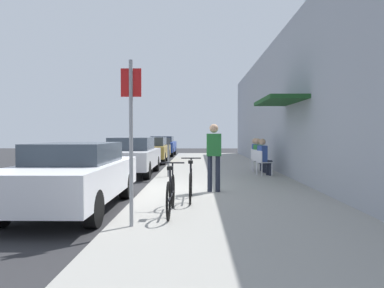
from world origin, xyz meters
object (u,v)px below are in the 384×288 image
Objects in this scene: cafe_chair_1 at (258,159)px; seated_patron_1 at (259,154)px; parked_car_1 at (131,156)px; cafe_chair_2 at (255,158)px; cafe_chair_0 at (262,161)px; seated_patron_2 at (256,153)px; parking_meter at (168,154)px; street_sign at (131,129)px; parked_car_0 at (74,175)px; seated_patron_0 at (264,156)px; parked_car_3 at (162,146)px; bicycle_1 at (191,184)px; pedestrian_standing at (214,152)px; parked_car_2 at (151,149)px; bicycle_0 at (171,194)px.

seated_patron_1 is (0.06, 0.01, 0.19)m from cafe_chair_1.
parked_car_1 is 5.06× the size of cafe_chair_2.
cafe_chair_0 is 0.67× the size of seated_patron_2.
street_sign is (-0.05, -6.54, 0.75)m from parking_meter.
seated_patron_1 is (0.06, 0.94, 0.19)m from cafe_chair_0.
cafe_chair_2 is (-0.00, 1.58, 0.00)m from cafe_chair_0.
seated_patron_0 reaches higher than parked_car_0.
cafe_chair_1 is (4.80, -12.33, -0.12)m from parked_car_3.
cafe_chair_0 is (4.80, -13.25, -0.12)m from parked_car_3.
parking_meter is 1.02× the size of seated_patron_2.
bicycle_1 is 1.97× the size of cafe_chair_1.
parked_car_3 reaches higher than cafe_chair_1.
parking_meter is 3.55m from seated_patron_1.
seated_patron_0 is 4.04m from pedestrian_standing.
parked_car_2 is 7.65m from parking_meter.
parked_car_0 is at bearing -150.82° from pedestrian_standing.
parking_meter reaches higher than cafe_chair_2.
parked_car_3 is (0.00, 18.43, 0.01)m from parked_car_0.
seated_patron_1 is 1.00× the size of seated_patron_2.
cafe_chair_1 is 4.85m from pedestrian_standing.
parked_car_3 is at bearing 99.96° from pedestrian_standing.
cafe_chair_0 is 1.58m from cafe_chair_2.
seated_patron_2 is at bearing 87.94° from cafe_chair_0.
parking_meter is (1.55, -13.62, 0.14)m from parked_car_3.
seated_patron_2 reaches higher than parked_car_2.
bicycle_0 is 2.72m from pedestrian_standing.
parked_car_3 is at bearing 96.08° from bicycle_0.
parked_car_1 reaches higher than seated_patron_0.
cafe_chair_1 is (3.25, 1.29, -0.26)m from parking_meter.
parked_car_0 reaches higher than bicycle_0.
cafe_chair_1 is at bearing 21.62° from parking_meter.
parking_meter is 1.52× the size of cafe_chair_2.
parked_car_2 reaches higher than bicycle_0.
seated_patron_1 is at bearing 90.03° from seated_patron_0.
cafe_chair_2 is (4.80, 6.75, -0.10)m from parked_car_0.
parked_car_1 is 3.33× the size of parking_meter.
street_sign reaches higher than parking_meter.
parked_car_1 is at bearing 166.21° from seated_patron_0.
seated_patron_2 is (-0.00, 1.56, 0.00)m from seated_patron_0.
parked_car_1 is at bearing 121.90° from pedestrian_standing.
street_sign is at bearing -115.54° from cafe_chair_0.
parking_meter is 1.52× the size of cafe_chair_0.
parking_meter is at bearing -173.47° from seated_patron_0.
bicycle_1 is 1.33× the size of seated_patron_0.
seated_patron_1 reaches higher than parked_car_0.
cafe_chair_1 is at bearing -3.38° from parked_car_1.
parked_car_2 reaches higher than parked_car_0.
seated_patron_2 is at bearing 69.50° from pedestrian_standing.
parked_car_1 is at bearing 112.14° from bicycle_1.
street_sign reaches higher than seated_patron_2.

